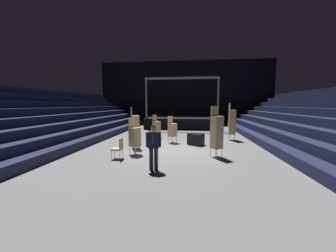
# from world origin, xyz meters

# --- Properties ---
(ground_plane) EXTENTS (22.00, 30.00, 0.10)m
(ground_plane) POSITION_xyz_m (0.00, 0.00, -0.05)
(ground_plane) COLOR slate
(arena_end_wall) EXTENTS (22.00, 0.30, 8.00)m
(arena_end_wall) POSITION_xyz_m (0.00, 15.00, 4.00)
(arena_end_wall) COLOR black
(arena_end_wall) RESTS_ON ground_plane
(bleacher_bank_left) EXTENTS (6.00, 24.00, 3.60)m
(bleacher_bank_left) POSITION_xyz_m (-8.00, 1.00, 1.80)
(bleacher_bank_left) COLOR #191E38
(bleacher_bank_left) RESTS_ON ground_plane
(bleacher_bank_right) EXTENTS (6.00, 24.00, 3.60)m
(bleacher_bank_right) POSITION_xyz_m (8.00, 1.00, 1.80)
(bleacher_bank_right) COLOR #191E38
(bleacher_bank_right) RESTS_ON ground_plane
(stage_riser) EXTENTS (7.40, 2.67, 5.06)m
(stage_riser) POSITION_xyz_m (0.00, 9.48, 0.63)
(stage_riser) COLOR black
(stage_riser) RESTS_ON ground_plane
(man_with_tie) EXTENTS (0.57, 0.27, 1.73)m
(man_with_tie) POSITION_xyz_m (-0.39, -3.35, 0.98)
(man_with_tie) COLOR black
(man_with_tie) RESTS_ON ground_plane
(chair_stack_front_left) EXTENTS (0.57, 0.57, 2.31)m
(chair_stack_front_left) POSITION_xyz_m (-2.15, 0.19, 1.15)
(chair_stack_front_left) COLOR #B2B5BA
(chair_stack_front_left) RESTS_ON ground_plane
(chair_stack_front_right) EXTENTS (0.61, 0.61, 2.39)m
(chair_stack_front_right) POSITION_xyz_m (2.17, -1.13, 1.19)
(chair_stack_front_right) COLOR #B2B5BA
(chair_stack_front_right) RESTS_ON ground_plane
(chair_stack_mid_left) EXTENTS (0.61, 0.61, 1.79)m
(chair_stack_mid_left) POSITION_xyz_m (-1.78, -1.16, 0.90)
(chair_stack_mid_left) COLOR #B2B5BA
(chair_stack_mid_left) RESTS_ON ground_plane
(chair_stack_mid_right) EXTENTS (0.62, 0.62, 1.71)m
(chair_stack_mid_right) POSITION_xyz_m (-0.23, 2.01, 0.86)
(chair_stack_mid_right) COLOR #B2B5BA
(chair_stack_mid_right) RESTS_ON ground_plane
(chair_stack_mid_centre) EXTENTS (0.61, 0.61, 1.71)m
(chair_stack_mid_centre) POSITION_xyz_m (-1.55, 3.52, 0.86)
(chair_stack_mid_centre) COLOR #B2B5BA
(chair_stack_mid_centre) RESTS_ON ground_plane
(chair_stack_rear_left) EXTENTS (0.46, 0.46, 2.56)m
(chair_stack_rear_left) POSITION_xyz_m (3.78, 3.46, 1.28)
(chair_stack_rear_left) COLOR #B2B5BA
(chair_stack_rear_left) RESTS_ON ground_plane
(equipment_road_case) EXTENTS (1.08, 1.00, 0.69)m
(equipment_road_case) POSITION_xyz_m (1.27, 1.50, 0.35)
(equipment_road_case) COLOR black
(equipment_road_case) RESTS_ON ground_plane
(loose_chair_near_man) EXTENTS (0.45, 0.45, 0.95)m
(loose_chair_near_man) POSITION_xyz_m (-2.28, -2.01, 0.53)
(loose_chair_near_man) COLOR #B2B5BA
(loose_chair_near_man) RESTS_ON ground_plane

